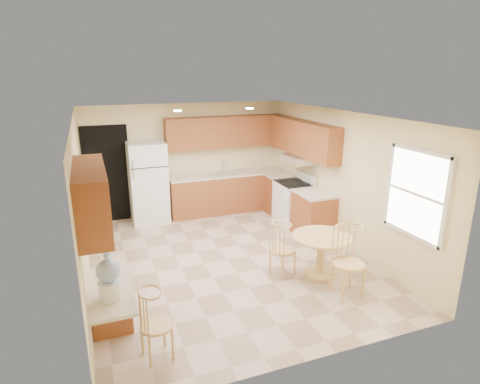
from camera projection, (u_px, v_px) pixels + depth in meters
name	position (u px, v px, depth m)	size (l,w,h in m)	color
floor	(227.00, 260.00, 7.02)	(5.50, 5.50, 0.00)	#C4A78E
ceiling	(225.00, 116.00, 6.29)	(4.50, 5.50, 0.02)	white
wall_back	(187.00, 159.00, 9.12)	(4.50, 0.02, 2.50)	beige
wall_front	(311.00, 262.00, 4.19)	(4.50, 0.02, 2.50)	beige
wall_left	(81.00, 207.00, 5.89)	(0.02, 5.50, 2.50)	beige
wall_right	(341.00, 179.00, 7.42)	(0.02, 5.50, 2.50)	beige
doorway	(107.00, 175.00, 8.56)	(0.90, 0.02, 2.10)	black
base_cab_back	(228.00, 193.00, 9.38)	(2.75, 0.60, 0.87)	#964E26
counter_back	(228.00, 174.00, 9.25)	(2.75, 0.63, 0.04)	beige
base_cab_right_a	(280.00, 195.00, 9.21)	(0.60, 0.59, 0.87)	#964E26
counter_right_a	(281.00, 176.00, 9.08)	(0.63, 0.59, 0.04)	beige
base_cab_right_b	(313.00, 216.00, 7.91)	(0.60, 0.80, 0.87)	#964E26
counter_right_b	(315.00, 194.00, 7.78)	(0.63, 0.80, 0.04)	beige
upper_cab_back	(225.00, 132.00, 9.09)	(2.75, 0.33, 0.70)	#964E26
upper_cab_right	(302.00, 138.00, 8.27)	(0.33, 2.42, 0.70)	#964E26
upper_cab_left	(92.00, 198.00, 4.34)	(0.33, 1.40, 0.70)	#964E26
sink	(227.00, 173.00, 9.23)	(0.78, 0.44, 0.01)	silver
range_hood	(298.00, 159.00, 8.34)	(0.50, 0.76, 0.14)	silver
desk_pedestal	(111.00, 304.00, 5.05)	(0.48, 0.42, 0.72)	#964E26
desk_top	(110.00, 291.00, 4.60)	(0.50, 1.20, 0.04)	beige
window	(417.00, 194.00, 5.68)	(0.06, 1.12, 1.30)	white
can_light_a	(178.00, 111.00, 7.20)	(0.14, 0.14, 0.02)	white
can_light_b	(250.00, 108.00, 7.68)	(0.14, 0.14, 0.02)	white
refrigerator	(148.00, 183.00, 8.59)	(0.77, 0.75, 1.75)	white
stove	(294.00, 202.00, 8.59)	(0.65, 0.76, 1.09)	white
dining_table	(321.00, 250.00, 6.35)	(0.93, 0.93, 0.69)	#E0B470
chair_table_a	(285.00, 246.00, 6.29)	(0.39, 0.51, 0.89)	#E0B470
chair_table_b	(353.00, 258.00, 5.65)	(0.47, 0.47, 1.05)	#E0B470
chair_desk	(157.00, 321.00, 4.43)	(0.37, 0.49, 0.85)	#E0B470
water_crock	(109.00, 278.00, 4.34)	(0.26, 0.26, 0.54)	white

